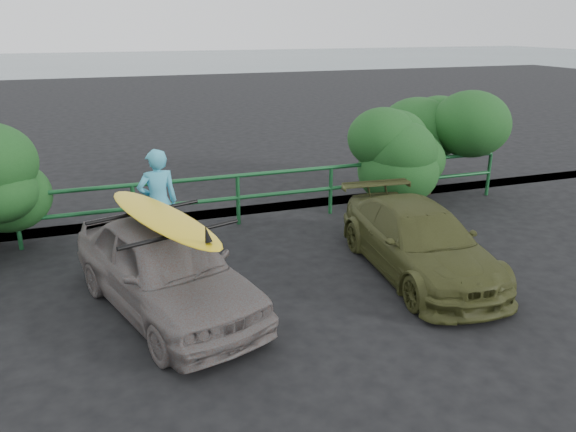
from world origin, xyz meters
The scene contains 9 objects.
ground centered at (0.00, 0.00, 0.00)m, with size 80.00×80.00×0.00m, color black.
ocean centered at (0.00, 60.00, 0.00)m, with size 200.00×200.00×0.00m, color slate.
guardrail centered at (0.00, 5.00, 0.52)m, with size 14.00×0.08×1.04m, color #154B24, non-canonical shape.
shrub_right centered at (5.00, 5.50, 1.14)m, with size 3.20×2.40×2.29m, color #1A481B, non-canonical shape.
sedan centered at (-0.85, 1.88, 0.64)m, with size 1.51×3.74×1.28m, color #635B58.
olive_vehicle centered at (3.12, 1.80, 0.54)m, with size 1.53×3.75×1.09m, color #3C401C.
man centered at (-0.66, 3.97, 0.93)m, with size 0.68×0.45×1.86m, color #40A6C2.
roof_rack centered at (-0.85, 1.88, 1.30)m, with size 1.66×1.16×0.06m, color black, non-canonical shape.
surfboard centered at (-0.85, 1.88, 1.38)m, with size 0.63×3.02×0.09m, color gold.
Camera 1 is at (-1.63, -5.33, 3.82)m, focal length 35.00 mm.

